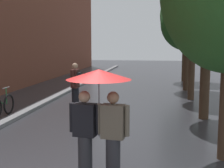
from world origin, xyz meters
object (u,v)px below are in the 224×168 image
Objects in this scene: street_tree_4 at (185,15)px; pedestrian_walking_midground at (76,86)px; street_tree_2 at (194,13)px; street_tree_3 at (188,23)px; street_tree_1 at (208,6)px; couple_under_umbrella at (99,106)px.

street_tree_4 reaches higher than pedestrian_walking_midground.
street_tree_3 is (-0.00, 2.73, -0.24)m from street_tree_2.
street_tree_1 reaches higher than street_tree_3.
couple_under_umbrella is (-2.52, -15.12, -2.86)m from street_tree_4.
street_tree_3 is 2.47× the size of couple_under_umbrella.
street_tree_4 is at bearing 80.53° from couple_under_umbrella.
street_tree_2 is at bearing -91.12° from street_tree_4.
street_tree_4 is at bearing 88.88° from street_tree_2.
pedestrian_walking_midground is (-4.47, -9.79, -3.29)m from street_tree_4.
street_tree_4 is (0.13, 3.94, 0.74)m from street_tree_3.
street_tree_2 is 2.86× the size of pedestrian_walking_midground.
street_tree_4 is at bearing 88.08° from street_tree_3.
couple_under_umbrella is at bearing -69.91° from pedestrian_walking_midground.
pedestrian_walking_midground is (-1.95, 5.33, -0.43)m from couple_under_umbrella.
street_tree_4 reaches higher than street_tree_2.
pedestrian_walking_midground is at bearing -144.27° from street_tree_2.
street_tree_4 reaches higher than couple_under_umbrella.
street_tree_1 is 2.58× the size of couple_under_umbrella.
street_tree_1 is at bearing -90.23° from street_tree_4.
street_tree_2 is 2.50× the size of couple_under_umbrella.
street_tree_2 is at bearing 74.20° from couple_under_umbrella.
street_tree_3 is at bearing 90.85° from street_tree_1.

